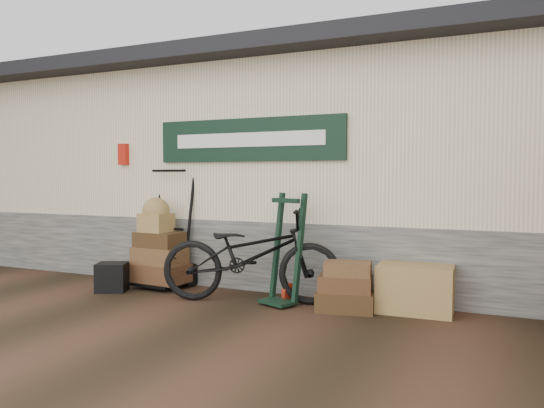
{
  "coord_description": "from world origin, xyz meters",
  "views": [
    {
      "loc": [
        2.77,
        -5.1,
        1.48
      ],
      "look_at": [
        0.07,
        0.9,
        1.14
      ],
      "focal_mm": 35.0,
      "sensor_mm": 36.0,
      "label": 1
    }
  ],
  "objects_px": {
    "porter_trolley": "(169,220)",
    "black_trunk": "(112,277)",
    "suitcase_stack": "(345,286)",
    "bicycle": "(250,250)",
    "green_barrow": "(286,249)",
    "wicker_hamper": "(415,288)"
  },
  "relations": [
    {
      "from": "porter_trolley",
      "to": "black_trunk",
      "type": "distance_m",
      "value": 1.05
    },
    {
      "from": "bicycle",
      "to": "wicker_hamper",
      "type": "bearing_deg",
      "value": -95.55
    },
    {
      "from": "suitcase_stack",
      "to": "wicker_hamper",
      "type": "relative_size",
      "value": 0.79
    },
    {
      "from": "porter_trolley",
      "to": "suitcase_stack",
      "type": "distance_m",
      "value": 2.68
    },
    {
      "from": "wicker_hamper",
      "to": "bicycle",
      "type": "bearing_deg",
      "value": -169.84
    },
    {
      "from": "porter_trolley",
      "to": "suitcase_stack",
      "type": "bearing_deg",
      "value": -3.65
    },
    {
      "from": "green_barrow",
      "to": "black_trunk",
      "type": "xyz_separation_m",
      "value": [
        -2.3,
        -0.31,
        -0.46
      ]
    },
    {
      "from": "porter_trolley",
      "to": "suitcase_stack",
      "type": "xyz_separation_m",
      "value": [
        2.58,
        -0.36,
        -0.61
      ]
    },
    {
      "from": "black_trunk",
      "to": "suitcase_stack",
      "type": "bearing_deg",
      "value": 5.2
    },
    {
      "from": "green_barrow",
      "to": "wicker_hamper",
      "type": "relative_size",
      "value": 1.61
    },
    {
      "from": "green_barrow",
      "to": "suitcase_stack",
      "type": "bearing_deg",
      "value": 18.39
    },
    {
      "from": "wicker_hamper",
      "to": "bicycle",
      "type": "height_order",
      "value": "bicycle"
    },
    {
      "from": "green_barrow",
      "to": "suitcase_stack",
      "type": "relative_size",
      "value": 2.05
    },
    {
      "from": "porter_trolley",
      "to": "black_trunk",
      "type": "xyz_separation_m",
      "value": [
        -0.45,
        -0.64,
        -0.71
      ]
    },
    {
      "from": "green_barrow",
      "to": "bicycle",
      "type": "distance_m",
      "value": 0.42
    },
    {
      "from": "black_trunk",
      "to": "bicycle",
      "type": "height_order",
      "value": "bicycle"
    },
    {
      "from": "porter_trolley",
      "to": "bicycle",
      "type": "xyz_separation_m",
      "value": [
        1.44,
        -0.42,
        -0.27
      ]
    },
    {
      "from": "green_barrow",
      "to": "black_trunk",
      "type": "bearing_deg",
      "value": -151.25
    },
    {
      "from": "green_barrow",
      "to": "suitcase_stack",
      "type": "distance_m",
      "value": 0.82
    },
    {
      "from": "porter_trolley",
      "to": "suitcase_stack",
      "type": "relative_size",
      "value": 2.84
    },
    {
      "from": "green_barrow",
      "to": "wicker_hamper",
      "type": "height_order",
      "value": "green_barrow"
    },
    {
      "from": "suitcase_stack",
      "to": "bicycle",
      "type": "bearing_deg",
      "value": -176.85
    }
  ]
}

